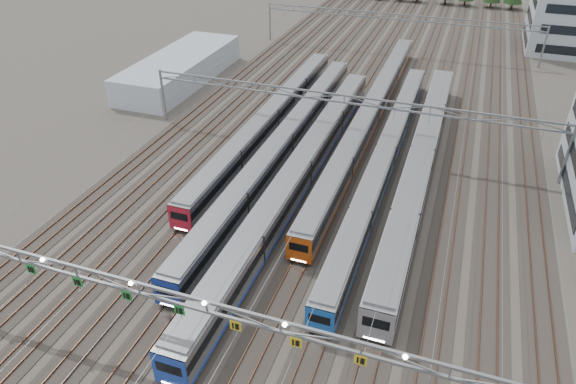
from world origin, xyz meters
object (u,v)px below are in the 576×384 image
(train_a, at_px, (270,119))
(gantry_far, at_px, (398,22))
(train_b, at_px, (283,144))
(gantry_near, at_px, (205,310))
(train_c, at_px, (300,172))
(west_shed, at_px, (181,68))
(train_e, at_px, (385,156))
(train_d, at_px, (370,113))
(train_f, at_px, (421,160))
(gantry_mid, at_px, (344,105))

(train_a, xyz_separation_m, gantry_far, (11.25, 43.54, 4.36))
(train_b, relative_size, gantry_near, 1.07)
(train_c, distance_m, west_shed, 42.27)
(train_e, bearing_deg, train_c, -138.62)
(train_d, distance_m, train_e, 13.21)
(train_f, bearing_deg, gantry_far, 102.93)
(train_b, bearing_deg, train_e, 5.64)
(gantry_near, relative_size, gantry_far, 1.00)
(train_a, distance_m, gantry_mid, 12.15)
(train_c, relative_size, train_e, 1.02)
(train_b, relative_size, gantry_mid, 1.07)
(west_shed, bearing_deg, train_e, -25.82)
(train_e, distance_m, gantry_near, 37.18)
(gantry_near, bearing_deg, gantry_far, 89.97)
(train_b, height_order, train_c, train_c)
(train_f, height_order, gantry_mid, gantry_mid)
(train_b, relative_size, gantry_far, 1.07)
(west_shed, bearing_deg, gantry_far, 40.47)
(train_c, relative_size, train_f, 1.05)
(train_e, xyz_separation_m, gantry_near, (-6.80, -36.18, 5.17))
(train_d, relative_size, west_shed, 2.29)
(gantry_mid, bearing_deg, train_f, -19.62)
(train_a, relative_size, west_shed, 1.78)
(train_c, xyz_separation_m, train_d, (4.50, 20.35, -0.18))
(train_a, relative_size, gantry_near, 0.95)
(gantry_far, bearing_deg, gantry_near, -90.03)
(west_shed, bearing_deg, train_d, -11.44)
(train_d, height_order, gantry_mid, gantry_mid)
(train_d, height_order, gantry_far, gantry_far)
(gantry_near, bearing_deg, train_c, 94.46)
(train_d, bearing_deg, gantry_mid, -104.85)
(train_b, bearing_deg, train_a, 123.76)
(train_d, height_order, west_shed, west_shed)
(train_b, xyz_separation_m, train_c, (4.50, -6.59, 0.14))
(gantry_near, xyz_separation_m, gantry_mid, (0.05, 40.12, -0.70))
(train_e, xyz_separation_m, gantry_mid, (-6.75, 3.94, 4.47))
(train_f, height_order, west_shed, west_shed)
(gantry_near, height_order, west_shed, gantry_near)
(train_e, relative_size, gantry_far, 1.07)
(train_d, bearing_deg, west_shed, 168.56)
(train_e, xyz_separation_m, west_shed, (-40.91, 19.80, 0.37))
(train_c, bearing_deg, train_f, 30.19)
(train_a, bearing_deg, train_f, -13.67)
(train_b, distance_m, gantry_near, 35.84)
(west_shed, bearing_deg, train_c, -40.98)
(train_a, height_order, train_d, train_a)
(train_c, relative_size, gantry_mid, 1.09)
(train_b, relative_size, train_e, 1.00)
(train_b, bearing_deg, west_shed, 142.37)
(train_c, relative_size, gantry_far, 1.09)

